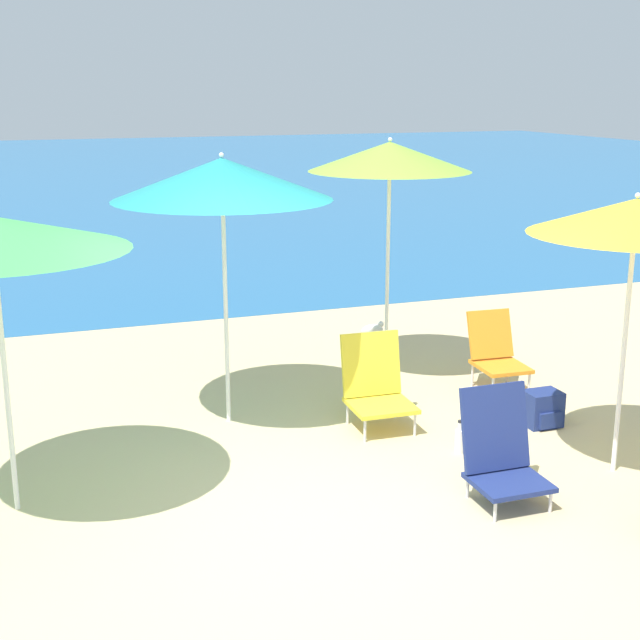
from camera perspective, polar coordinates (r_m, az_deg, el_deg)
name	(u,v)px	position (r m, az deg, el deg)	size (l,w,h in m)	color
ground_plane	(322,511)	(6.22, 0.13, -12.11)	(60.00, 60.00, 0.00)	#D1BA89
sea_water	(59,174)	(30.69, -16.39, 8.95)	(60.00, 40.00, 0.01)	#23669E
beach_umbrella_lime	(390,157)	(8.53, 4.49, 10.36)	(1.55, 1.55, 2.35)	white
beach_umbrella_teal	(222,179)	(7.32, -6.28, 8.95)	(1.81, 1.81, 2.29)	white
beach_umbrella_yellow	(636,217)	(6.65, 19.57, 6.23)	(1.51, 1.51, 2.09)	white
beach_chair_orange	(496,352)	(8.65, 11.19, -1.99)	(0.47, 0.61, 0.73)	silver
beach_chair_navy	(501,451)	(6.39, 11.50, -8.24)	(0.51, 0.54, 0.79)	silver
beach_chair_yellow	(376,384)	(7.58, 3.58, -4.13)	(0.54, 0.59, 0.78)	silver
backpack_navy	(543,409)	(7.84, 14.06, -5.54)	(0.30, 0.26, 0.30)	navy
water_bottle	(460,440)	(7.16, 8.92, -7.61)	(0.08, 0.08, 0.27)	silver
seagull	(373,329)	(10.09, 3.41, -0.61)	(0.27, 0.11, 0.23)	gold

